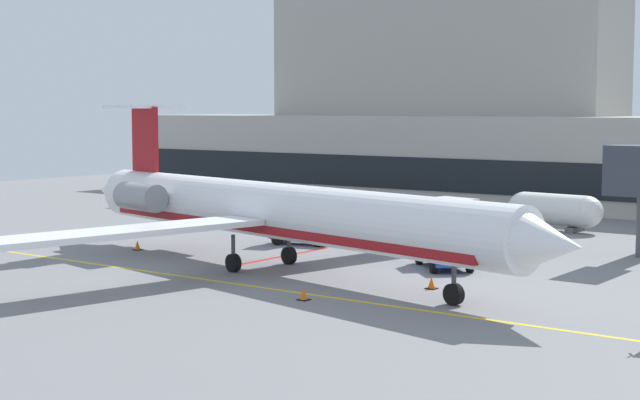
{
  "coord_description": "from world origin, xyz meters",
  "views": [
    {
      "loc": [
        33.0,
        -29.9,
        8.03
      ],
      "look_at": [
        0.86,
        13.34,
        3.0
      ],
      "focal_mm": 54.88,
      "sensor_mm": 36.0,
      "label": 1
    }
  ],
  "objects_px": {
    "regional_jet": "(274,211)",
    "belt_loader": "(296,226)",
    "fuel_tank": "(555,210)",
    "baggage_tug": "(343,217)",
    "pushback_tractor": "(442,249)"
  },
  "relations": [
    {
      "from": "regional_jet",
      "to": "baggage_tug",
      "type": "relative_size",
      "value": 9.37
    },
    {
      "from": "pushback_tractor",
      "to": "regional_jet",
      "type": "bearing_deg",
      "value": -136.42
    },
    {
      "from": "baggage_tug",
      "to": "belt_loader",
      "type": "bearing_deg",
      "value": -75.48
    },
    {
      "from": "fuel_tank",
      "to": "pushback_tractor",
      "type": "bearing_deg",
      "value": -85.25
    },
    {
      "from": "pushback_tractor",
      "to": "belt_loader",
      "type": "distance_m",
      "value": 11.39
    },
    {
      "from": "baggage_tug",
      "to": "belt_loader",
      "type": "relative_size",
      "value": 0.93
    },
    {
      "from": "regional_jet",
      "to": "belt_loader",
      "type": "bearing_deg",
      "value": 121.21
    },
    {
      "from": "belt_loader",
      "to": "pushback_tractor",
      "type": "bearing_deg",
      "value": -11.51
    },
    {
      "from": "regional_jet",
      "to": "belt_loader",
      "type": "height_order",
      "value": "regional_jet"
    },
    {
      "from": "regional_jet",
      "to": "belt_loader",
      "type": "xyz_separation_m",
      "value": [
        -4.96,
        8.18,
        -1.9
      ]
    },
    {
      "from": "baggage_tug",
      "to": "pushback_tractor",
      "type": "xyz_separation_m",
      "value": [
        13.15,
        -9.94,
        0.12
      ]
    },
    {
      "from": "regional_jet",
      "to": "fuel_tank",
      "type": "relative_size",
      "value": 5.15
    },
    {
      "from": "belt_loader",
      "to": "fuel_tank",
      "type": "xyz_separation_m",
      "value": [
        9.7,
        15.35,
        0.31
      ]
    },
    {
      "from": "regional_jet",
      "to": "pushback_tractor",
      "type": "distance_m",
      "value": 8.8
    },
    {
      "from": "fuel_tank",
      "to": "belt_loader",
      "type": "bearing_deg",
      "value": -122.28
    }
  ]
}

